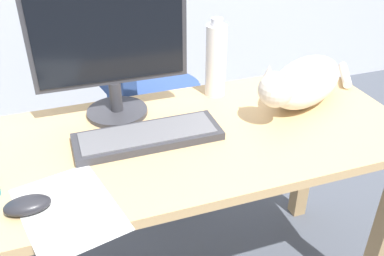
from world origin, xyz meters
name	(u,v)px	position (x,y,z in m)	size (l,w,h in m)	color
desk	(191,165)	(0.00, 0.00, 0.61)	(1.38, 0.62, 0.73)	tan
office_chair	(146,115)	(0.01, 0.69, 0.42)	(0.49, 0.48, 0.95)	black
monitor	(111,49)	(-0.19, 0.20, 0.95)	(0.48, 0.20, 0.42)	#333338
keyboard	(148,136)	(-0.13, 0.01, 0.74)	(0.44, 0.15, 0.03)	#333338
cat	(303,82)	(0.43, 0.07, 0.81)	(0.54, 0.36, 0.20)	silver
computer_mouse	(27,205)	(-0.48, -0.19, 0.75)	(0.11, 0.06, 0.04)	#232328
paper_sheet	(68,209)	(-0.39, -0.22, 0.73)	(0.21, 0.30, 0.00)	white
spray_bottle	(216,60)	(0.17, 0.23, 0.86)	(0.07, 0.07, 0.28)	silver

